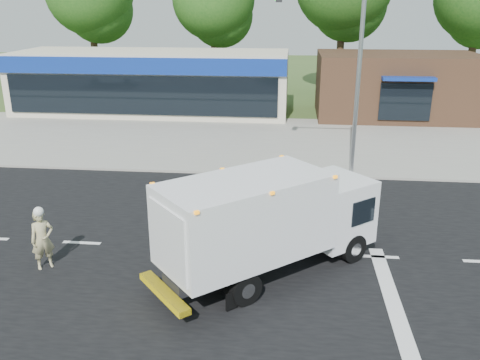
{
  "coord_description": "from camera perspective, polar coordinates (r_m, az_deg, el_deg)",
  "views": [
    {
      "loc": [
        0.32,
        -13.62,
        7.06
      ],
      "look_at": [
        -1.23,
        1.57,
        1.7
      ],
      "focal_mm": 38.0,
      "sensor_mm": 36.0,
      "label": 1
    }
  ],
  "objects": [
    {
      "name": "ground",
      "position": [
        15.34,
        4.01,
        -8.11
      ],
      "size": [
        120.0,
        120.0,
        0.0
      ],
      "primitive_type": "plane",
      "color": "#385123",
      "rests_on": "ground"
    },
    {
      "name": "emergency_worker",
      "position": [
        15.12,
        -21.32,
        -6.12
      ],
      "size": [
        0.75,
        0.72,
        1.83
      ],
      "rotation": [
        0.0,
        0.0,
        0.69
      ],
      "color": "tan",
      "rests_on": "ground"
    },
    {
      "name": "sidewalk",
      "position": [
        22.91,
        4.74,
        1.49
      ],
      "size": [
        60.0,
        2.4,
        0.12
      ],
      "primitive_type": "cube",
      "color": "gray",
      "rests_on": "ground"
    },
    {
      "name": "lane_markings",
      "position": [
        14.18,
        9.37,
        -10.72
      ],
      "size": [
        55.2,
        7.0,
        0.01
      ],
      "color": "silver",
      "rests_on": "road_asphalt"
    },
    {
      "name": "traffic_signal_pole",
      "position": [
        21.42,
        11.55,
        13.25
      ],
      "size": [
        3.51,
        0.25,
        8.0
      ],
      "color": "gray",
      "rests_on": "ground"
    },
    {
      "name": "road_asphalt",
      "position": [
        15.34,
        4.01,
        -8.09
      ],
      "size": [
        60.0,
        14.0,
        0.02
      ],
      "primitive_type": "cube",
      "color": "black",
      "rests_on": "ground"
    },
    {
      "name": "brown_storefront",
      "position": [
        34.63,
        17.15,
        10.1
      ],
      "size": [
        10.0,
        6.7,
        4.0
      ],
      "color": "#382316",
      "rests_on": "ground"
    },
    {
      "name": "retail_strip_mall",
      "position": [
        35.18,
        -9.78,
        10.82
      ],
      "size": [
        18.0,
        6.2,
        4.0
      ],
      "color": "beige",
      "rests_on": "ground"
    },
    {
      "name": "ems_box_truck",
      "position": [
        13.47,
        3.11,
        -4.26
      ],
      "size": [
        6.28,
        5.78,
        2.9
      ],
      "rotation": [
        0.0,
        0.0,
        0.71
      ],
      "color": "black",
      "rests_on": "ground"
    },
    {
      "name": "parking_apron",
      "position": [
        28.5,
        5.02,
        4.95
      ],
      "size": [
        60.0,
        9.0,
        0.02
      ],
      "primitive_type": "cube",
      "color": "gray",
      "rests_on": "ground"
    }
  ]
}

